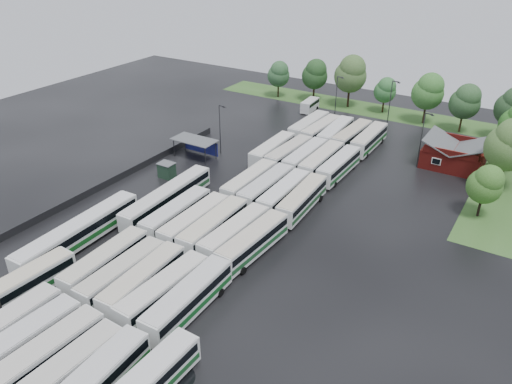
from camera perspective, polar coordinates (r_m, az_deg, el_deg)
The scene contains 56 objects.
ground at distance 68.84m, azimuth -6.73°, elevation -5.43°, with size 160.00×160.00×0.00m, color black.
brick_building at distance 94.94m, azimuth 21.63°, elevation 3.80°, with size 10.07×8.60×5.39m.
wash_shed at distance 92.28m, azimuth -6.89°, elevation 5.73°, with size 8.20×4.20×3.58m.
utility_hut at distance 85.84m, azimuth -10.17°, elevation 2.49°, with size 2.70×2.20×2.62m.
grass_strip_north at distance 120.48m, azimuth 13.54°, elevation 9.04°, with size 80.00×10.00×0.01m, color #345C23.
grass_strip_east at distance 94.86m, azimuth 27.26°, elevation 1.31°, with size 10.00×50.00×0.01m, color #345C23.
west_fence at distance 87.15m, azimuth -15.08°, elevation 1.80°, with size 0.10×50.00×1.20m, color #2D2D30.
bus_r0c0 at distance 57.71m, azimuth -27.02°, elevation -14.04°, with size 2.74×12.79×3.56m.
bus_r0c1 at distance 55.41m, azimuth -25.45°, elevation -15.58°, with size 3.34×13.03×3.59m.
bus_r0c2 at distance 53.14m, azimuth -23.33°, elevation -17.19°, with size 3.39×13.15×3.63m.
bus_r0c3 at distance 51.01m, azimuth -21.18°, elevation -19.04°, with size 3.11×12.78×3.53m.
bus_r1c0 at distance 63.46m, azimuth -16.83°, elevation -7.72°, with size 3.15×12.71×3.51m.
bus_r1c1 at distance 61.10m, azimuth -15.00°, elevation -9.02°, with size 2.68×12.42×3.46m.
bus_r1c2 at distance 59.44m, azimuth -12.77°, elevation -9.87°, with size 3.21×12.63×3.49m.
bus_r1c3 at distance 57.51m, azimuth -10.48°, elevation -11.05°, with size 3.19×12.74×3.52m.
bus_r1c4 at distance 55.89m, azimuth -7.74°, elevation -12.04°, with size 3.03×13.13×3.64m.
bus_r2c0 at distance 71.19m, azimuth -9.08°, elevation -2.53°, with size 2.95×12.80×3.55m.
bus_r2c1 at distance 69.06m, azimuth -7.00°, elevation -3.40°, with size 2.74×12.81×3.57m.
bus_r2c2 at distance 67.57m, azimuth -4.86°, elevation -4.00°, with size 3.04×13.12×3.64m.
bus_r2c3 at distance 66.03m, azimuth -2.44°, elevation -4.81°, with size 3.17×12.83×3.55m.
bus_r2c4 at distance 64.39m, azimuth -0.35°, elevation -5.72°, with size 3.36×12.92×3.56m.
bus_r3c1 at distance 79.01m, azimuth -0.75°, elevation 1.10°, with size 2.70×12.64×3.52m.
bus_r3c2 at distance 77.32m, azimuth 1.20°, elevation 0.49°, with size 2.80×12.90×3.59m.
bus_r3c3 at distance 75.81m, azimuth 3.23°, elevation -0.19°, with size 2.89×12.63×3.50m.
bus_r3c4 at distance 74.42m, azimuth 5.30°, elevation -0.84°, with size 3.27×12.76×3.52m.
bus_r4c0 at distance 90.64m, azimuth 1.88°, elevation 4.78°, with size 2.94×12.74×3.53m.
bus_r4c1 at distance 89.52m, azimuth 3.78°, elevation 4.40°, with size 3.14×12.55×3.47m.
bus_r4c2 at distance 88.22m, azimuth 5.65°, elevation 3.97°, with size 2.75×12.67×3.52m.
bus_r4c3 at distance 86.91m, azimuth 7.49°, elevation 3.51°, with size 2.82×12.95×3.60m.
bus_r4c4 at distance 85.73m, azimuth 9.44°, elevation 2.96°, with size 2.80×12.58×3.50m.
bus_r5c0 at distance 102.18m, azimuth 6.07°, elevation 7.43°, with size 2.93×13.02×3.62m.
bus_r5c1 at distance 100.90m, azimuth 7.48°, elevation 7.02°, with size 3.19×12.52×3.46m.
bus_r5c2 at distance 99.50m, azimuth 9.07°, elevation 6.64°, with size 3.31×13.06×3.60m.
bus_r5c3 at distance 98.68m, azimuth 10.91°, elevation 6.29°, with size 3.31×12.97×3.58m.
bus_r5c4 at distance 97.70m, azimuth 12.81°, elevation 5.87°, with size 2.79×12.92×3.59m.
artic_bus_west_b at distance 75.82m, azimuth -10.10°, elevation -0.63°, with size 3.27×18.61×3.44m.
artic_bus_west_c at distance 70.14m, azimuth -19.57°, elevation -4.40°, with size 3.43×19.69×3.64m.
minibus at distance 117.04m, azimuth 6.17°, elevation 9.86°, with size 2.63×6.19×2.65m.
tree_north_0 at distance 125.72m, azimuth 2.63°, elevation 13.34°, with size 5.47×5.47×9.06m.
tree_north_1 at distance 123.31m, azimuth 6.78°, elevation 13.26°, with size 6.19×6.19×10.26m.
tree_north_2 at distance 119.56m, azimuth 10.81°, elevation 13.16°, with size 7.44×7.44×12.33m.
tree_north_3 at distance 118.03m, azimuth 14.59°, elevation 11.24°, with size 4.99×4.99×8.26m.
tree_north_4 at distance 113.03m, azimuth 19.13°, elevation 10.85°, with size 6.73×6.73×11.14m.
tree_north_5 at distance 110.66m, azimuth 22.86°, elevation 9.55°, with size 6.21×6.21×10.29m.
tree_east_0 at distance 78.21m, azimuth 24.81°, elevation 0.85°, with size 5.06×5.06×8.38m.
tree_east_1 at distance 87.39m, azimuth 27.11°, elevation 4.88°, with size 7.37×7.37×12.20m.
tree_east_2 at distance 94.06m, azimuth 26.78°, elevation 4.89°, with size 5.12×5.12×8.48m.
lamp_post_ne at distance 91.10m, azimuth 18.49°, elevation 6.07°, with size 1.55×0.30×10.05m.
lamp_post_nw at distance 92.29m, azimuth -4.09°, elevation 7.55°, with size 1.46×0.28×9.48m.
lamp_post_back_w at distance 110.42m, azimuth 9.22°, elevation 10.86°, with size 1.52×0.30×9.85m.
lamp_post_back_e at distance 106.36m, azimuth 15.13°, elevation 9.85°, with size 1.65×0.32×10.68m.
puddle_0 at distance 60.25m, azimuth -20.58°, elevation -12.94°, with size 3.62×3.62×0.01m, color black.
puddle_1 at distance 51.94m, azimuth -14.29°, elevation -19.75°, with size 4.21×4.21×0.01m, color black.
puddle_2 at distance 75.65m, azimuth -12.75°, elevation -2.64°, with size 4.87×4.87×0.01m, color black.
puddle_3 at distance 66.21m, azimuth -3.91°, elevation -6.78°, with size 4.59×4.59×0.01m, color black.
puddle_4 at distance 50.94m, azimuth -8.95°, elevation -20.27°, with size 3.39×3.39×0.01m, color black.
Camera 1 is at (36.88, -44.15, 37.81)m, focal length 35.00 mm.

